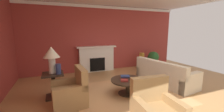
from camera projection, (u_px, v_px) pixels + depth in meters
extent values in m
plane|color=tan|center=(134.00, 93.00, 4.40)|extent=(9.29, 9.29, 0.00)
cube|color=#9E3833|center=(103.00, 39.00, 6.85)|extent=(7.74, 0.12, 3.01)
cube|color=white|center=(103.00, 7.00, 6.53)|extent=(7.74, 0.08, 0.12)
cube|color=tan|center=(127.00, 94.00, 4.34)|extent=(3.03, 2.60, 0.01)
cube|color=white|center=(97.00, 59.00, 6.69)|extent=(1.60, 0.25, 1.12)
cube|color=black|center=(97.00, 64.00, 6.70)|extent=(0.70, 0.26, 0.60)
cube|color=white|center=(97.00, 47.00, 6.56)|extent=(1.80, 0.35, 0.06)
cube|color=beige|center=(165.00, 77.00, 5.18)|extent=(1.20, 2.21, 0.45)
cube|color=beige|center=(159.00, 67.00, 4.93)|extent=(0.51, 2.11, 0.40)
cube|color=beige|center=(191.00, 83.00, 4.36)|extent=(0.92, 0.33, 0.62)
cube|color=beige|center=(146.00, 69.00, 5.97)|extent=(0.92, 0.33, 0.62)
cube|color=#9E7A4C|center=(69.00, 97.00, 3.66)|extent=(0.85, 0.85, 0.44)
cube|color=#9E7A4C|center=(81.00, 77.00, 3.72)|extent=(0.21, 0.81, 0.51)
cube|color=#9E7A4C|center=(67.00, 89.00, 3.94)|extent=(0.81, 0.19, 0.60)
cube|color=#9E7A4C|center=(71.00, 99.00, 3.36)|extent=(0.81, 0.19, 0.60)
cube|color=#9E7A4C|center=(149.00, 89.00, 2.96)|extent=(0.81, 0.23, 0.51)
cube|color=#9E7A4C|center=(172.00, 112.00, 2.82)|extent=(0.21, 0.81, 0.60)
cylinder|color=#2D2319|center=(128.00, 80.00, 4.26)|extent=(1.00, 1.00, 0.04)
cylinder|color=#2D2319|center=(128.00, 87.00, 4.30)|extent=(0.12, 0.12, 0.41)
cylinder|color=#2D2319|center=(127.00, 93.00, 4.34)|extent=(0.56, 0.56, 0.03)
cube|color=#2D2319|center=(53.00, 74.00, 4.02)|extent=(0.56, 0.56, 0.04)
cube|color=#2D2319|center=(54.00, 86.00, 4.08)|extent=(0.10, 0.10, 0.66)
cube|color=#2D2319|center=(54.00, 96.00, 4.13)|extent=(0.45, 0.45, 0.04)
cylinder|color=beige|center=(52.00, 66.00, 3.97)|extent=(0.18, 0.18, 0.45)
cone|color=beige|center=(51.00, 52.00, 3.91)|extent=(0.44, 0.44, 0.30)
cylinder|color=#B7892D|center=(142.00, 61.00, 7.26)|extent=(0.24, 0.24, 0.78)
cylinder|color=navy|center=(58.00, 69.00, 3.93)|extent=(0.14, 0.14, 0.28)
cube|color=maroon|center=(124.00, 80.00, 4.11)|extent=(0.25, 0.22, 0.05)
cube|color=navy|center=(125.00, 76.00, 4.35)|extent=(0.31, 0.27, 0.03)
cylinder|color=#BCB29E|center=(153.00, 65.00, 7.40)|extent=(0.32, 0.32, 0.30)
sphere|color=#28602D|center=(153.00, 57.00, 7.33)|extent=(0.56, 0.56, 0.56)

